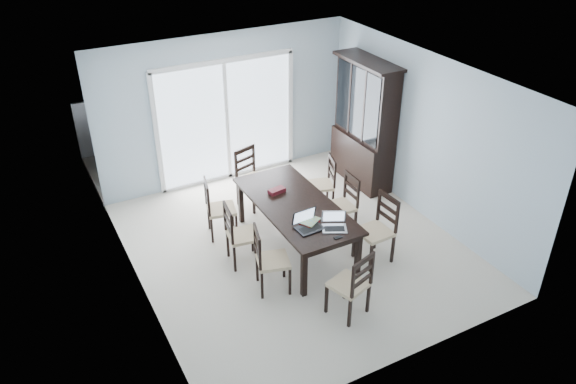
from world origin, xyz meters
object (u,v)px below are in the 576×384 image
(chair_end_near, at_px, (355,279))
(hot_tub, at_px, (173,133))
(chair_left_far, at_px, (215,202))
(chair_right_near, at_px, (381,222))
(chair_end_far, at_px, (250,171))
(laptop_dark, at_px, (310,225))
(cell_phone, at_px, (338,238))
(chair_left_near, at_px, (266,253))
(chair_right_mid, at_px, (345,198))
(laptop_silver, at_px, (335,226))
(game_box, at_px, (277,191))
(dining_table, at_px, (295,208))
(chair_left_mid, at_px, (236,229))
(china_hutch, at_px, (364,124))
(chair_right_far, at_px, (326,178))

(chair_end_near, relative_size, hot_tub, 0.47)
(chair_left_far, distance_m, chair_right_near, 2.45)
(chair_right_near, bearing_deg, chair_end_far, 20.41)
(laptop_dark, distance_m, cell_phone, 0.42)
(chair_left_near, bearing_deg, chair_right_mid, 128.04)
(hot_tub, bearing_deg, laptop_silver, -80.19)
(chair_left_far, distance_m, game_box, 0.95)
(chair_end_far, distance_m, hot_tub, 2.28)
(dining_table, height_order, chair_left_far, chair_left_far)
(chair_end_near, xyz_separation_m, game_box, (-0.02, 2.03, 0.20))
(chair_right_near, xyz_separation_m, laptop_dark, (-1.07, 0.13, 0.20))
(cell_phone, relative_size, hot_tub, 0.05)
(chair_left_mid, height_order, chair_right_mid, chair_left_mid)
(chair_left_near, xyz_separation_m, chair_left_mid, (-0.11, 0.70, -0.00))
(china_hutch, bearing_deg, chair_end_near, -126.03)
(chair_end_far, bearing_deg, laptop_dark, 69.79)
(chair_left_mid, relative_size, chair_left_far, 1.00)
(chair_end_near, bearing_deg, dining_table, 69.65)
(chair_right_mid, bearing_deg, hot_tub, 24.14)
(dining_table, distance_m, laptop_silver, 0.83)
(laptop_dark, height_order, game_box, laptop_dark)
(laptop_dark, height_order, laptop_silver, laptop_dark)
(chair_left_mid, xyz_separation_m, cell_phone, (0.98, -1.05, 0.18))
(chair_left_near, relative_size, game_box, 4.39)
(chair_right_near, distance_m, chair_right_mid, 0.83)
(chair_right_near, relative_size, chair_right_far, 1.11)
(chair_left_near, xyz_separation_m, hot_tub, (0.16, 4.31, -0.06))
(laptop_dark, xyz_separation_m, game_box, (0.05, 1.05, -0.03))
(chair_left_mid, relative_size, laptop_dark, 2.98)
(dining_table, bearing_deg, chair_left_near, -140.66)
(chair_end_far, height_order, hot_tub, chair_end_far)
(china_hutch, relative_size, chair_right_far, 2.12)
(chair_end_near, relative_size, laptop_dark, 2.99)
(dining_table, relative_size, chair_left_near, 2.02)
(laptop_dark, bearing_deg, cell_phone, -60.62)
(dining_table, xyz_separation_m, laptop_silver, (0.14, -0.81, 0.13))
(chair_left_far, bearing_deg, laptop_dark, 40.72)
(chair_right_near, xyz_separation_m, laptop_silver, (-0.79, -0.03, 0.19))
(chair_right_far, bearing_deg, laptop_dark, 158.55)
(laptop_silver, relative_size, hot_tub, 0.17)
(chair_right_far, distance_m, laptop_dark, 1.81)
(game_box, distance_m, hot_tub, 3.32)
(cell_phone, bearing_deg, china_hutch, 49.03)
(chair_right_far, relative_size, chair_end_far, 0.92)
(chair_left_far, height_order, chair_right_far, chair_left_far)
(china_hutch, height_order, laptop_silver, china_hutch)
(chair_end_near, xyz_separation_m, cell_phone, (0.15, 0.63, 0.18))
(dining_table, xyz_separation_m, chair_right_near, (0.93, -0.78, -0.06))
(chair_right_mid, distance_m, hot_tub, 3.92)
(chair_right_far, relative_size, laptop_dark, 2.84)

